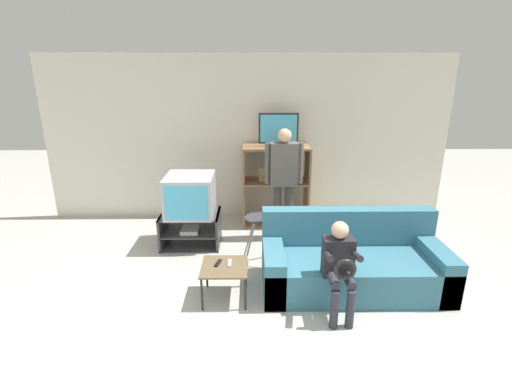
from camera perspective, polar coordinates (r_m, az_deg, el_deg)
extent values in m
plane|color=#B7B7AD|center=(3.45, -1.83, -24.20)|extent=(18.00, 18.00, 0.00)
cube|color=silver|center=(5.97, -1.38, 8.12)|extent=(6.40, 0.06, 2.60)
cube|color=#38383D|center=(5.38, -9.83, -7.73)|extent=(0.80, 0.59, 0.02)
cube|color=#38383D|center=(5.30, -9.95, -5.80)|extent=(0.77, 0.59, 0.02)
cube|color=#38383D|center=(5.21, -10.09, -3.33)|extent=(0.80, 0.59, 0.02)
cube|color=#38383D|center=(5.37, -14.04, -5.51)|extent=(0.03, 0.59, 0.46)
cube|color=#38383D|center=(5.24, -5.78, -5.60)|extent=(0.03, 0.59, 0.46)
cube|color=white|center=(5.22, -10.09, -5.78)|extent=(0.24, 0.28, 0.05)
cube|color=#B2B2B7|center=(5.11, -10.09, -0.42)|extent=(0.64, 0.67, 0.54)
cube|color=#4CB7E0|center=(4.79, -10.71, -1.69)|extent=(0.56, 0.01, 0.46)
cube|color=#8E6642|center=(5.82, -1.84, 1.01)|extent=(0.03, 0.50, 1.25)
cube|color=#8E6642|center=(5.88, 7.85, 1.03)|extent=(0.03, 0.50, 1.25)
cube|color=#8E6642|center=(6.03, 2.94, -4.52)|extent=(0.96, 0.50, 0.03)
cube|color=#8E6642|center=(5.81, 3.04, 1.61)|extent=(0.96, 0.50, 0.03)
cube|color=#8E6642|center=(5.68, 3.13, 6.90)|extent=(0.96, 0.50, 0.03)
cube|color=#9E7A4C|center=(5.69, 1.31, 2.61)|extent=(0.18, 0.04, 0.22)
cube|color=black|center=(5.69, 3.43, 7.28)|extent=(0.21, 0.20, 0.04)
cube|color=black|center=(5.65, 3.48, 9.76)|extent=(0.60, 0.04, 0.46)
cube|color=#4CB7E0|center=(5.63, 3.49, 9.73)|extent=(0.55, 0.01, 0.41)
cylinder|color=#99999E|center=(4.58, -1.00, -8.17)|extent=(0.17, 0.16, 0.61)
cylinder|color=#99999E|center=(4.58, 1.97, -8.15)|extent=(0.17, 0.16, 0.61)
cylinder|color=#99999E|center=(4.78, -0.99, -6.97)|extent=(0.17, 0.16, 0.61)
cylinder|color=#99999E|center=(4.79, 1.84, -6.95)|extent=(0.17, 0.16, 0.61)
cylinder|color=#333338|center=(4.56, 0.47, -4.01)|extent=(0.35, 0.35, 0.02)
cube|color=brown|center=(3.97, -4.88, -11.38)|extent=(0.48, 0.48, 0.02)
cylinder|color=black|center=(3.91, -8.32, -15.32)|extent=(0.02, 0.02, 0.36)
cylinder|color=black|center=(3.88, -1.72, -15.43)|extent=(0.02, 0.02, 0.36)
cylinder|color=black|center=(4.28, -7.58, -12.15)|extent=(0.02, 0.02, 0.36)
cylinder|color=black|center=(4.25, -1.62, -12.21)|extent=(0.02, 0.02, 0.36)
cube|color=black|center=(4.01, -5.86, -10.80)|extent=(0.07, 0.15, 0.02)
cube|color=silver|center=(4.00, -4.10, -10.85)|extent=(0.04, 0.14, 0.02)
cube|color=teal|center=(4.36, 14.64, -11.77)|extent=(2.00, 0.90, 0.39)
cube|color=teal|center=(4.49, 13.91, -5.04)|extent=(2.00, 0.20, 0.42)
cube|color=teal|center=(4.19, 2.65, -11.51)|extent=(0.22, 0.90, 0.51)
cube|color=teal|center=(4.64, 25.53, -10.28)|extent=(0.22, 0.90, 0.51)
cylinder|color=#3D3833|center=(5.36, 3.27, -3.04)|extent=(0.11, 0.11, 0.80)
cylinder|color=#3D3833|center=(5.37, 5.02, -3.02)|extent=(0.11, 0.11, 0.80)
cube|color=#5B5651|center=(5.16, 4.32, 4.27)|extent=(0.38, 0.20, 0.60)
cylinder|color=#5B5651|center=(5.14, 1.78, 4.44)|extent=(0.08, 0.08, 0.57)
cylinder|color=#5B5651|center=(5.18, 6.84, 4.42)|extent=(0.08, 0.08, 0.57)
sphere|color=#DBAD89|center=(5.08, 4.42, 8.63)|extent=(0.19, 0.19, 0.19)
cylinder|color=#2D2D38|center=(3.71, 11.95, -17.27)|extent=(0.08, 0.08, 0.39)
cylinder|color=#2D2D38|center=(3.75, 14.29, -17.10)|extent=(0.08, 0.08, 0.39)
cylinder|color=#2D2D38|center=(3.71, 11.69, -12.90)|extent=(0.09, 0.30, 0.09)
cylinder|color=#2D2D38|center=(3.74, 13.99, -12.77)|extent=(0.09, 0.30, 0.09)
cube|color=#232328|center=(3.78, 12.49, -9.67)|extent=(0.30, 0.17, 0.40)
cylinder|color=#232328|center=(3.60, 10.91, -9.56)|extent=(0.06, 0.31, 0.14)
cylinder|color=#232328|center=(3.66, 15.10, -9.38)|extent=(0.06, 0.31, 0.14)
sphere|color=#DBAD89|center=(3.66, 12.79, -5.72)|extent=(0.17, 0.17, 0.17)
torus|color=black|center=(3.52, 13.55, -11.50)|extent=(0.21, 0.04, 0.21)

